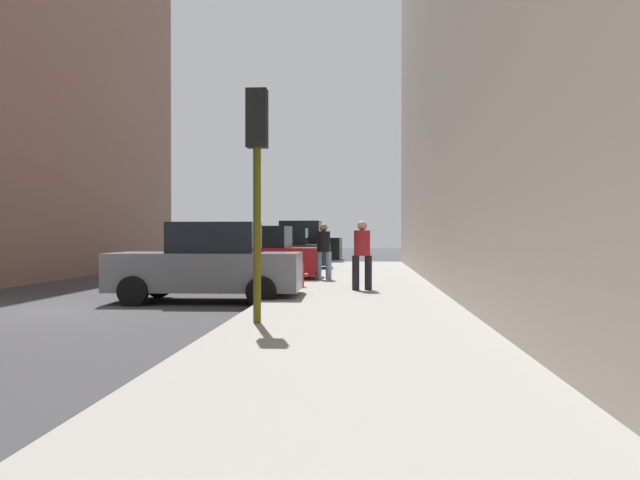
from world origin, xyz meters
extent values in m
plane|color=#38383A|center=(0.00, 0.00, 0.00)|extent=(120.00, 120.00, 0.00)
cube|color=gray|center=(6.00, 0.00, 0.07)|extent=(4.00, 40.00, 0.15)
cube|color=slate|center=(2.60, 1.76, 0.69)|extent=(4.25, 1.96, 0.84)
cube|color=black|center=(2.80, 1.76, 1.44)|extent=(1.93, 1.62, 0.70)
cylinder|color=black|center=(1.21, 2.64, 0.32)|extent=(0.65, 0.24, 0.64)
cylinder|color=black|center=(1.26, 0.80, 0.32)|extent=(0.65, 0.24, 0.64)
cylinder|color=black|center=(3.94, 2.72, 0.32)|extent=(0.65, 0.24, 0.64)
cylinder|color=black|center=(3.99, 0.88, 0.32)|extent=(0.65, 0.24, 0.64)
cube|color=#B2191E|center=(2.60, 7.54, 0.69)|extent=(4.27, 2.00, 0.84)
cube|color=black|center=(2.80, 7.53, 1.44)|extent=(1.95, 1.64, 0.70)
cylinder|color=black|center=(1.27, 8.51, 0.32)|extent=(0.65, 0.24, 0.64)
cylinder|color=black|center=(1.20, 6.67, 0.32)|extent=(0.65, 0.24, 0.64)
cylinder|color=black|center=(4.00, 8.41, 0.32)|extent=(0.65, 0.24, 0.64)
cylinder|color=black|center=(3.93, 6.57, 0.32)|extent=(0.65, 0.24, 0.64)
cube|color=#193828|center=(2.60, 13.64, 0.69)|extent=(4.24, 1.93, 0.84)
cube|color=black|center=(2.80, 13.65, 1.44)|extent=(1.92, 1.60, 0.70)
cylinder|color=black|center=(1.22, 14.53, 0.32)|extent=(0.64, 0.23, 0.64)
cylinder|color=black|center=(1.25, 12.70, 0.32)|extent=(0.64, 0.23, 0.64)
cylinder|color=black|center=(3.95, 14.59, 0.32)|extent=(0.64, 0.23, 0.64)
cylinder|color=black|center=(3.98, 12.75, 0.32)|extent=(0.64, 0.23, 0.64)
cube|color=black|center=(2.60, 20.40, 0.82)|extent=(4.66, 2.00, 1.10)
cube|color=black|center=(2.80, 20.39, 1.80)|extent=(2.12, 1.64, 0.90)
cylinder|color=black|center=(1.14, 21.37, 0.32)|extent=(0.65, 0.24, 0.64)
cylinder|color=black|center=(1.07, 19.53, 0.32)|extent=(0.65, 0.24, 0.64)
cylinder|color=black|center=(4.13, 21.26, 0.32)|extent=(0.65, 0.24, 0.64)
cylinder|color=black|center=(4.06, 19.43, 0.32)|extent=(0.65, 0.24, 0.64)
cube|color=#B7BABF|center=(2.60, 26.23, 0.69)|extent=(4.22, 1.88, 0.84)
cube|color=black|center=(2.80, 26.22, 1.44)|extent=(1.90, 1.58, 0.70)
cylinder|color=black|center=(1.24, 27.16, 0.32)|extent=(0.64, 0.23, 0.64)
cylinder|color=black|center=(1.23, 25.32, 0.32)|extent=(0.64, 0.23, 0.64)
cylinder|color=black|center=(3.97, 27.13, 0.32)|extent=(0.64, 0.23, 0.64)
cylinder|color=black|center=(3.96, 25.29, 0.32)|extent=(0.64, 0.23, 0.64)
cylinder|color=red|center=(4.45, 4.24, 0.43)|extent=(0.22, 0.22, 0.55)
sphere|color=red|center=(4.45, 4.24, 0.76)|extent=(0.20, 0.20, 0.20)
cylinder|color=red|center=(4.29, 4.24, 0.45)|extent=(0.10, 0.09, 0.09)
cylinder|color=red|center=(4.61, 4.24, 0.45)|extent=(0.10, 0.09, 0.09)
cylinder|color=#514C0F|center=(4.50, -2.54, 1.95)|extent=(0.12, 0.12, 3.60)
cube|color=black|center=(4.50, -2.54, 3.30)|extent=(0.32, 0.24, 0.90)
sphere|color=red|center=(4.50, -2.41, 3.58)|extent=(0.14, 0.14, 0.14)
sphere|color=yellow|center=(4.50, -2.41, 3.30)|extent=(0.14, 0.14, 0.14)
sphere|color=green|center=(4.50, -2.41, 3.02)|extent=(0.14, 0.14, 0.14)
cylinder|color=#728CB2|center=(4.74, 6.94, 0.57)|extent=(0.22, 0.22, 0.85)
cylinder|color=#728CB2|center=(5.05, 6.87, 0.57)|extent=(0.22, 0.22, 0.85)
cylinder|color=black|center=(4.90, 6.90, 1.31)|extent=(0.48, 0.48, 0.62)
sphere|color=#997051|center=(4.90, 6.90, 1.74)|extent=(0.24, 0.24, 0.24)
cylinder|color=black|center=(5.93, 3.30, 0.57)|extent=(0.22, 0.22, 0.85)
cylinder|color=black|center=(6.24, 3.39, 0.57)|extent=(0.22, 0.22, 0.85)
cylinder|color=#A51E23|center=(6.09, 3.34, 1.31)|extent=(0.49, 0.49, 0.62)
sphere|color=tan|center=(6.09, 3.34, 1.74)|extent=(0.24, 0.24, 0.24)
camera|label=1|loc=(6.16, -12.04, 1.50)|focal=35.00mm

